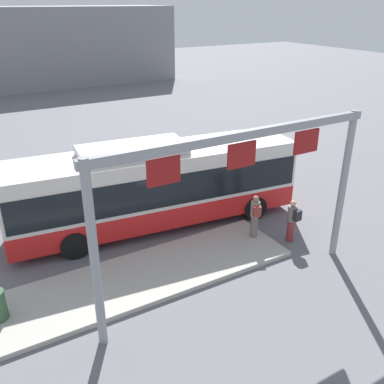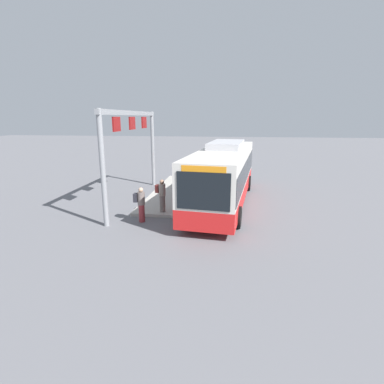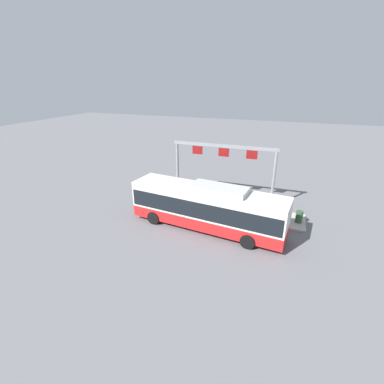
# 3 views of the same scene
# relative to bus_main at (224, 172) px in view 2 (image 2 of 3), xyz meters

# --- Properties ---
(ground_plane) EXTENTS (120.00, 120.00, 0.00)m
(ground_plane) POSITION_rel_bus_main_xyz_m (0.01, -0.00, -1.81)
(ground_plane) COLOR slate
(platform_curb) EXTENTS (10.00, 2.80, 0.16)m
(platform_curb) POSITION_rel_bus_main_xyz_m (-1.92, -3.15, -1.73)
(platform_curb) COLOR #B2ADA3
(platform_curb) RESTS_ON ground
(bus_main) EXTENTS (11.53, 3.80, 3.46)m
(bus_main) POSITION_rel_bus_main_xyz_m (0.00, 0.00, 0.00)
(bus_main) COLOR red
(bus_main) RESTS_ON ground
(person_boarding) EXTENTS (0.50, 0.60, 1.67)m
(person_boarding) POSITION_rel_bus_main_xyz_m (2.59, -3.02, -0.76)
(person_boarding) COLOR slate
(person_boarding) RESTS_ON platform_curb
(person_waiting_near) EXTENTS (0.36, 0.54, 1.67)m
(person_waiting_near) POSITION_rel_bus_main_xyz_m (3.75, -3.76, -0.92)
(person_waiting_near) COLOR maroon
(person_waiting_near) RESTS_ON ground
(platform_sign_gantry) EXTENTS (8.99, 0.24, 5.20)m
(platform_sign_gantry) POSITION_rel_bus_main_xyz_m (0.18, -5.18, 1.92)
(platform_sign_gantry) COLOR gray
(platform_sign_gantry) RESTS_ON ground
(trash_bin) EXTENTS (0.52, 0.52, 0.90)m
(trash_bin) POSITION_rel_bus_main_xyz_m (-6.38, -3.02, -1.20)
(trash_bin) COLOR #2D5133
(trash_bin) RESTS_ON platform_curb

